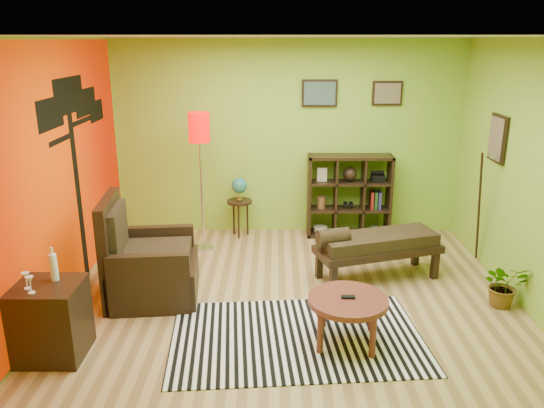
{
  "coord_description": "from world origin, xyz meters",
  "views": [
    {
      "loc": [
        -0.17,
        -5.34,
        2.78
      ],
      "look_at": [
        -0.21,
        0.19,
        1.05
      ],
      "focal_mm": 35.0,
      "sensor_mm": 36.0,
      "label": 1
    }
  ],
  "objects_px": {
    "globe_table": "(239,192)",
    "bench": "(375,244)",
    "coffee_table": "(348,304)",
    "side_cabinet": "(50,320)",
    "floor_lamp": "(199,140)",
    "cube_shelf": "(350,196)",
    "armchair": "(146,267)",
    "potted_plant": "(503,289)"
  },
  "relations": [
    {
      "from": "globe_table",
      "to": "bench",
      "type": "height_order",
      "value": "globe_table"
    },
    {
      "from": "coffee_table",
      "to": "side_cabinet",
      "type": "xyz_separation_m",
      "value": [
        -2.71,
        -0.24,
        -0.04
      ]
    },
    {
      "from": "side_cabinet",
      "to": "floor_lamp",
      "type": "xyz_separation_m",
      "value": [
        1.04,
        2.58,
        1.16
      ]
    },
    {
      "from": "side_cabinet",
      "to": "floor_lamp",
      "type": "relative_size",
      "value": 0.54
    },
    {
      "from": "cube_shelf",
      "to": "bench",
      "type": "relative_size",
      "value": 0.75
    },
    {
      "from": "globe_table",
      "to": "armchair",
      "type": "bearing_deg",
      "value": -115.3
    },
    {
      "from": "cube_shelf",
      "to": "coffee_table",
      "type": "bearing_deg",
      "value": -97.84
    },
    {
      "from": "armchair",
      "to": "cube_shelf",
      "type": "bearing_deg",
      "value": 38.2
    },
    {
      "from": "floor_lamp",
      "to": "potted_plant",
      "type": "distance_m",
      "value": 4.04
    },
    {
      "from": "side_cabinet",
      "to": "floor_lamp",
      "type": "distance_m",
      "value": 3.02
    },
    {
      "from": "floor_lamp",
      "to": "cube_shelf",
      "type": "distance_m",
      "value": 2.34
    },
    {
      "from": "globe_table",
      "to": "cube_shelf",
      "type": "relative_size",
      "value": 0.74
    },
    {
      "from": "side_cabinet",
      "to": "armchair",
      "type": "bearing_deg",
      "value": 62.74
    },
    {
      "from": "floor_lamp",
      "to": "globe_table",
      "type": "relative_size",
      "value": 2.13
    },
    {
      "from": "floor_lamp",
      "to": "potted_plant",
      "type": "xyz_separation_m",
      "value": [
        3.46,
        -1.61,
        -1.33
      ]
    },
    {
      "from": "potted_plant",
      "to": "cube_shelf",
      "type": "bearing_deg",
      "value": 122.54
    },
    {
      "from": "coffee_table",
      "to": "potted_plant",
      "type": "xyz_separation_m",
      "value": [
        1.79,
        0.73,
        -0.21
      ]
    },
    {
      "from": "armchair",
      "to": "side_cabinet",
      "type": "bearing_deg",
      "value": -117.26
    },
    {
      "from": "floor_lamp",
      "to": "potted_plant",
      "type": "bearing_deg",
      "value": -24.98
    },
    {
      "from": "side_cabinet",
      "to": "coffee_table",
      "type": "bearing_deg",
      "value": 4.97
    },
    {
      "from": "globe_table",
      "to": "bench",
      "type": "relative_size",
      "value": 0.55
    },
    {
      "from": "cube_shelf",
      "to": "potted_plant",
      "type": "distance_m",
      "value": 2.61
    },
    {
      "from": "armchair",
      "to": "bench",
      "type": "height_order",
      "value": "armchair"
    },
    {
      "from": "bench",
      "to": "cube_shelf",
      "type": "bearing_deg",
      "value": 93.98
    },
    {
      "from": "globe_table",
      "to": "cube_shelf",
      "type": "bearing_deg",
      "value": 1.61
    },
    {
      "from": "cube_shelf",
      "to": "armchair",
      "type": "bearing_deg",
      "value": -141.8
    },
    {
      "from": "floor_lamp",
      "to": "bench",
      "type": "relative_size",
      "value": 1.18
    },
    {
      "from": "coffee_table",
      "to": "bench",
      "type": "distance_m",
      "value": 1.5
    },
    {
      "from": "globe_table",
      "to": "cube_shelf",
      "type": "height_order",
      "value": "cube_shelf"
    },
    {
      "from": "potted_plant",
      "to": "bench",
      "type": "bearing_deg",
      "value": 152.2
    },
    {
      "from": "bench",
      "to": "potted_plant",
      "type": "relative_size",
      "value": 3.2
    },
    {
      "from": "floor_lamp",
      "to": "potted_plant",
      "type": "height_order",
      "value": "floor_lamp"
    },
    {
      "from": "floor_lamp",
      "to": "globe_table",
      "type": "xyz_separation_m",
      "value": [
        0.47,
        0.52,
        -0.85
      ]
    },
    {
      "from": "armchair",
      "to": "side_cabinet",
      "type": "height_order",
      "value": "armchair"
    },
    {
      "from": "side_cabinet",
      "to": "cube_shelf",
      "type": "bearing_deg",
      "value": 45.25
    },
    {
      "from": "bench",
      "to": "potted_plant",
      "type": "height_order",
      "value": "bench"
    },
    {
      "from": "bench",
      "to": "potted_plant",
      "type": "bearing_deg",
      "value": -27.8
    },
    {
      "from": "cube_shelf",
      "to": "bench",
      "type": "xyz_separation_m",
      "value": [
        0.1,
        -1.5,
        -0.16
      ]
    },
    {
      "from": "armchair",
      "to": "potted_plant",
      "type": "height_order",
      "value": "armchair"
    },
    {
      "from": "coffee_table",
      "to": "armchair",
      "type": "distance_m",
      "value": 2.31
    },
    {
      "from": "cube_shelf",
      "to": "bench",
      "type": "height_order",
      "value": "cube_shelf"
    },
    {
      "from": "floor_lamp",
      "to": "cube_shelf",
      "type": "xyz_separation_m",
      "value": [
        2.07,
        0.56,
        -0.92
      ]
    }
  ]
}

